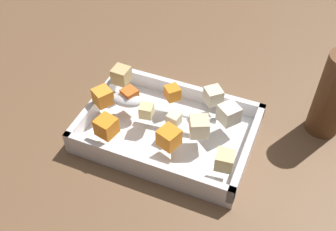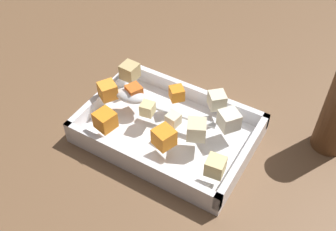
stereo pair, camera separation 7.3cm
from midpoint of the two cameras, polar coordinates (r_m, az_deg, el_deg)
name	(u,v)px [view 1 (the left image)]	position (r m, az deg, el deg)	size (l,w,h in m)	color
ground_plane	(173,134)	(0.77, -1.97, -2.79)	(4.00, 4.00, 0.00)	brown
baking_dish	(168,131)	(0.76, -2.74, -2.41)	(0.31, 0.22, 0.05)	silver
carrot_chunk_mid_right	(169,137)	(0.68, -2.92, -3.29)	(0.03, 0.03, 0.03)	orange
carrot_chunk_heap_top	(103,97)	(0.77, -11.91, 2.50)	(0.03, 0.03, 0.03)	orange
carrot_chunk_near_right	(106,127)	(0.71, -11.63, -1.69)	(0.03, 0.03, 0.03)	orange
carrot_chunk_near_spoon	(130,95)	(0.77, -8.16, 2.71)	(0.03, 0.03, 0.03)	orange
carrot_chunk_heap_side	(172,93)	(0.77, -2.08, 3.11)	(0.03, 0.03, 0.03)	orange
potato_chunk_corner_nw	(213,96)	(0.76, 3.71, 2.69)	(0.03, 0.03, 0.03)	beige
potato_chunk_corner_se	(174,119)	(0.72, -2.04, -0.62)	(0.02, 0.02, 0.02)	beige
potato_chunk_corner_sw	(199,126)	(0.70, 1.49, -1.71)	(0.03, 0.03, 0.03)	beige
potato_chunk_far_left	(146,111)	(0.74, -5.91, 0.52)	(0.02, 0.02, 0.02)	#E0CC89
potato_chunk_mid_left	(225,160)	(0.65, 4.88, -6.50)	(0.03, 0.03, 0.03)	#E0CC89
potato_chunk_rim_edge	(121,75)	(0.81, -9.21, 5.55)	(0.03, 0.03, 0.03)	tan
parsnip_chunk_far_right	(229,114)	(0.72, 5.79, 0.11)	(0.03, 0.03, 0.03)	silver
serving_spoon	(133,101)	(0.76, -7.67, 1.84)	(0.20, 0.05, 0.02)	silver
pepper_mill	(334,94)	(0.77, 19.94, 2.70)	(0.06, 0.06, 0.20)	brown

